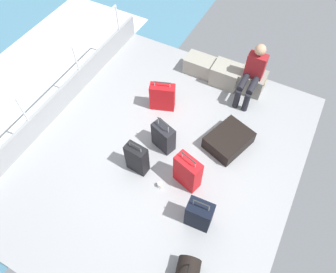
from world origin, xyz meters
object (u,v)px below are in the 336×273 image
at_px(paper_cup, 160,185).
at_px(suitcase_2, 162,97).
at_px(suitcase_4, 163,137).
at_px(cargo_crate_2, 251,82).
at_px(cargo_crate_0, 200,65).
at_px(suitcase_3, 188,172).
at_px(cargo_crate_1, 226,75).
at_px(passenger_seated, 253,73).
at_px(suitcase_0, 137,159).
at_px(suitcase_1, 199,214).
at_px(suitcase_5, 229,140).

bearing_deg(paper_cup, suitcase_2, 117.05).
height_order(suitcase_2, suitcase_4, suitcase_4).
bearing_deg(cargo_crate_2, cargo_crate_0, -179.74).
relative_size(cargo_crate_2, suitcase_3, 0.72).
distance_m(suitcase_2, suitcase_4, 0.89).
height_order(cargo_crate_1, passenger_seated, passenger_seated).
relative_size(suitcase_0, suitcase_1, 1.02).
distance_m(cargo_crate_2, suitcase_0, 2.78).
bearing_deg(suitcase_0, suitcase_4, 74.80).
bearing_deg(suitcase_2, cargo_crate_1, 55.39).
height_order(suitcase_0, suitcase_4, suitcase_0).
distance_m(cargo_crate_2, suitcase_1, 2.96).
xyz_separation_m(suitcase_2, suitcase_3, (1.10, -1.21, 0.04)).
relative_size(passenger_seated, suitcase_2, 1.70).
bearing_deg(passenger_seated, paper_cup, -102.19).
distance_m(suitcase_1, suitcase_2, 2.32).
bearing_deg(suitcase_4, paper_cup, -65.72).
xyz_separation_m(cargo_crate_2, suitcase_1, (0.23, -2.95, 0.06)).
distance_m(cargo_crate_2, suitcase_3, 2.44).
height_order(suitcase_2, suitcase_5, suitcase_2).
bearing_deg(suitcase_4, cargo_crate_1, 79.43).
height_order(suitcase_1, suitcase_2, suitcase_1).
relative_size(cargo_crate_1, suitcase_2, 0.88).
xyz_separation_m(cargo_crate_0, suitcase_5, (1.20, -1.44, -0.04)).
bearing_deg(suitcase_1, passenger_seated, 94.77).
relative_size(cargo_crate_0, suitcase_4, 0.93).
relative_size(cargo_crate_2, suitcase_1, 0.80).
bearing_deg(suitcase_3, suitcase_2, 132.12).
bearing_deg(suitcase_4, suitcase_5, 29.19).
distance_m(suitcase_1, suitcase_5, 1.52).
bearing_deg(suitcase_4, suitcase_3, -33.69).
bearing_deg(suitcase_3, suitcase_0, -169.66).
height_order(suitcase_3, suitcase_5, suitcase_3).
bearing_deg(suitcase_3, paper_cup, -140.29).
distance_m(cargo_crate_0, paper_cup, 2.76).
bearing_deg(passenger_seated, suitcase_2, -141.85).
distance_m(suitcase_0, suitcase_5, 1.62).
bearing_deg(cargo_crate_1, cargo_crate_2, 6.19).
relative_size(suitcase_4, paper_cup, 6.78).
bearing_deg(suitcase_3, cargo_crate_0, 110.04).
distance_m(suitcase_4, paper_cup, 0.82).
bearing_deg(paper_cup, cargo_crate_0, 101.47).
height_order(suitcase_1, suitcase_4, suitcase_4).
distance_m(suitcase_1, suitcase_4, 1.46).
bearing_deg(suitcase_2, suitcase_4, -60.49).
distance_m(cargo_crate_2, paper_cup, 2.76).
distance_m(cargo_crate_1, suitcase_0, 2.58).
bearing_deg(suitcase_2, suitcase_0, -78.47).
height_order(passenger_seated, suitcase_4, passenger_seated).
bearing_deg(cargo_crate_0, suitcase_5, -50.09).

